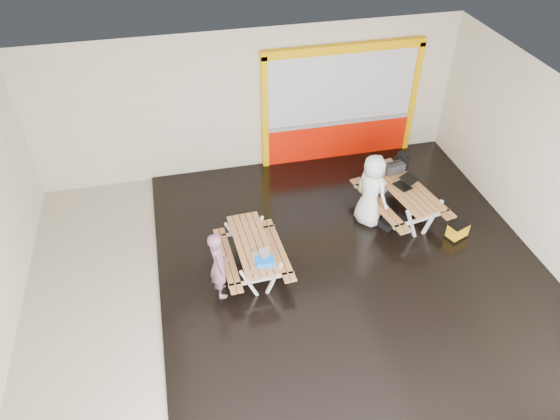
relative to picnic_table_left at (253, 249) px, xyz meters
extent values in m
cube|color=#BEB5A1|center=(0.66, -0.38, -0.56)|extent=(10.00, 8.00, 0.01)
cube|color=white|center=(0.66, -0.38, 2.95)|extent=(10.00, 8.00, 0.01)
cube|color=beige|center=(0.66, 3.63, 1.19)|extent=(10.00, 0.01, 3.50)
cube|color=beige|center=(0.66, -4.38, 1.19)|extent=(10.00, 0.01, 3.50)
cube|color=beige|center=(5.67, -0.38, 1.19)|extent=(0.01, 8.00, 3.50)
cube|color=black|center=(1.91, -0.38, -0.53)|extent=(7.50, 7.98, 0.05)
cube|color=red|center=(2.86, 3.55, -0.06)|extent=(3.60, 0.12, 1.00)
cube|color=gray|center=(2.86, 3.55, 0.47)|extent=(3.60, 0.14, 0.10)
cube|color=silver|center=(2.86, 3.56, 1.38)|extent=(3.60, 0.08, 1.72)
cube|color=#FFB600|center=(0.99, 3.54, 0.89)|extent=(0.14, 0.16, 2.90)
cube|color=#FFB600|center=(4.73, 3.54, 0.89)|extent=(0.14, 0.16, 2.90)
cube|color=#FFB600|center=(2.86, 3.54, 2.34)|extent=(3.88, 0.16, 0.20)
cube|color=#B37847|center=(-0.26, -0.01, 0.15)|extent=(0.21, 1.81, 0.04)
cube|color=#B37847|center=(-0.13, -0.01, 0.15)|extent=(0.21, 1.81, 0.04)
cube|color=#B37847|center=(0.00, 0.00, 0.15)|extent=(0.21, 1.81, 0.04)
cube|color=#B37847|center=(0.13, 0.01, 0.15)|extent=(0.21, 1.81, 0.04)
cube|color=#B37847|center=(0.26, 0.01, 0.15)|extent=(0.21, 1.81, 0.04)
cube|color=white|center=(-0.20, -0.70, -0.17)|extent=(0.34, 0.07, 0.73)
cube|color=white|center=(0.27, -0.67, -0.17)|extent=(0.34, 0.07, 0.73)
cube|color=white|center=(0.04, -0.69, -0.13)|extent=(1.24, 0.12, 0.05)
cube|color=white|center=(0.04, -0.69, 0.11)|extent=(0.61, 0.09, 0.05)
cube|color=white|center=(-0.27, 0.67, -0.17)|extent=(0.34, 0.07, 0.73)
cube|color=white|center=(0.20, 0.70, -0.17)|extent=(0.34, 0.07, 0.73)
cube|color=white|center=(-0.04, 0.69, -0.13)|extent=(1.24, 0.12, 0.05)
cube|color=white|center=(-0.04, 0.69, 0.11)|extent=(0.61, 0.09, 0.05)
cube|color=white|center=(0.00, 0.00, -0.03)|extent=(0.13, 1.48, 0.05)
cube|color=#B37847|center=(-0.56, -0.03, -0.12)|extent=(0.20, 1.81, 0.04)
cube|color=#B37847|center=(-0.44, -0.02, -0.12)|extent=(0.20, 1.81, 0.04)
cube|color=#B37847|center=(0.44, 0.02, -0.12)|extent=(0.20, 1.81, 0.04)
cube|color=#B37847|center=(0.56, 0.03, -0.12)|extent=(0.20, 1.81, 0.04)
cube|color=#B37847|center=(3.18, 0.91, 0.24)|extent=(0.51, 2.03, 0.04)
cube|color=#B37847|center=(3.33, 0.93, 0.24)|extent=(0.51, 2.03, 0.04)
cube|color=#B37847|center=(3.47, 0.96, 0.24)|extent=(0.51, 2.03, 0.04)
cube|color=#B37847|center=(3.61, 0.99, 0.24)|extent=(0.51, 2.03, 0.04)
cube|color=#B37847|center=(3.76, 1.02, 0.24)|extent=(0.51, 2.03, 0.04)
cube|color=white|center=(3.35, 0.15, -0.13)|extent=(0.38, 0.13, 0.82)
cube|color=white|center=(3.88, 0.25, -0.13)|extent=(0.38, 0.13, 0.82)
cube|color=white|center=(3.62, 0.20, -0.08)|extent=(1.39, 0.32, 0.06)
cube|color=white|center=(3.62, 0.20, 0.19)|extent=(0.69, 0.19, 0.06)
cube|color=white|center=(3.06, 1.67, -0.13)|extent=(0.38, 0.13, 0.82)
cube|color=white|center=(3.58, 1.77, -0.13)|extent=(0.38, 0.13, 0.82)
cube|color=white|center=(3.32, 1.72, -0.08)|extent=(1.39, 0.32, 0.06)
cube|color=white|center=(3.32, 1.72, 0.19)|extent=(0.69, 0.19, 0.06)
cube|color=white|center=(3.47, 0.96, 0.03)|extent=(0.38, 1.66, 0.06)
cube|color=#B37847|center=(2.85, 0.84, -0.07)|extent=(0.50, 2.03, 0.04)
cube|color=#B37847|center=(2.98, 0.87, -0.07)|extent=(0.50, 2.03, 0.04)
cube|color=#B37847|center=(3.95, 1.05, -0.07)|extent=(0.50, 2.03, 0.04)
cube|color=#B37847|center=(4.09, 1.08, -0.07)|extent=(0.50, 2.03, 0.04)
imported|color=#7F5069|center=(-0.70, -0.47, 0.20)|extent=(0.37, 0.54, 1.43)
imported|color=white|center=(2.72, 0.90, 0.30)|extent=(0.82, 0.96, 1.67)
cube|color=silver|center=(0.03, -0.41, 0.18)|extent=(0.22, 0.30, 0.02)
cube|color=silver|center=(0.15, -0.42, 0.28)|extent=(0.21, 0.30, 0.06)
cube|color=silver|center=(0.14, -0.42, 0.28)|extent=(0.18, 0.26, 0.05)
cube|color=black|center=(3.44, 0.94, 0.27)|extent=(0.37, 0.43, 0.02)
cube|color=black|center=(3.60, 0.99, 0.40)|extent=(0.35, 0.43, 0.07)
cube|color=silver|center=(3.59, 0.99, 0.40)|extent=(0.30, 0.37, 0.06)
cube|color=blue|center=(0.12, -0.59, 0.22)|extent=(0.34, 0.25, 0.10)
cube|color=black|center=(3.46, 1.49, 0.36)|extent=(0.49, 0.30, 0.20)
cylinder|color=black|center=(3.46, 1.49, 0.51)|extent=(0.34, 0.08, 0.03)
cube|color=black|center=(3.82, 1.89, 0.14)|extent=(0.37, 0.31, 0.45)
cylinder|color=black|center=(3.82, 1.89, 0.39)|extent=(0.27, 0.27, 0.11)
cube|color=black|center=(3.10, 0.63, -0.43)|extent=(0.50, 0.46, 0.15)
cube|color=black|center=(4.35, -0.05, -0.49)|extent=(0.51, 0.42, 0.04)
cube|color=orange|center=(4.35, -0.05, -0.32)|extent=(0.48, 0.39, 0.33)
cube|color=black|center=(4.35, -0.05, -0.15)|extent=(0.51, 0.42, 0.03)
camera|label=1|loc=(-1.12, -7.19, 6.83)|focal=33.34mm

